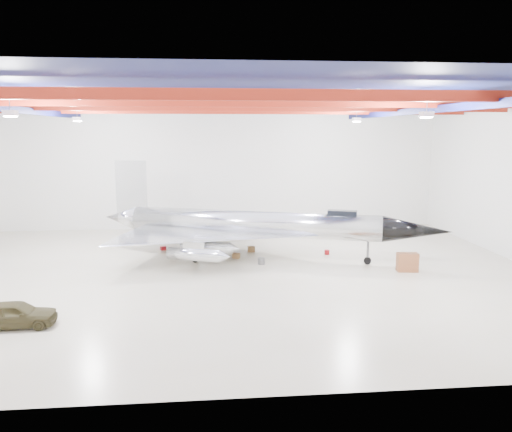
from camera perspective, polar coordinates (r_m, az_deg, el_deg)
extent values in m
plane|color=#B9AF93|center=(31.79, -3.61, -6.54)|extent=(40.00, 40.00, 0.00)
plane|color=silver|center=(45.63, -4.28, 5.46)|extent=(40.00, 0.00, 40.00)
plane|color=#0A0F38|center=(30.58, -3.83, 13.66)|extent=(40.00, 40.00, 0.00)
cube|color=maroon|center=(21.57, -3.13, 13.70)|extent=(39.50, 0.25, 0.50)
cube|color=maroon|center=(27.55, -3.64, 12.84)|extent=(39.50, 0.25, 0.50)
cube|color=maroon|center=(33.54, -3.97, 12.29)|extent=(39.50, 0.25, 0.50)
cube|color=maroon|center=(39.54, -4.19, 11.90)|extent=(39.50, 0.25, 0.50)
cube|color=#0B0F43|center=(32.49, -25.90, 10.90)|extent=(0.25, 29.50, 0.40)
cube|color=#0B0F43|center=(33.12, 17.86, 11.36)|extent=(0.25, 29.50, 0.40)
cube|color=silver|center=(26.15, -26.27, 10.50)|extent=(0.55, 0.55, 0.25)
cube|color=silver|center=(26.81, 18.91, 10.93)|extent=(0.55, 0.55, 0.25)
cube|color=silver|center=(37.63, -19.75, 10.41)|extent=(0.55, 0.55, 0.25)
cube|color=silver|center=(38.09, 11.42, 10.77)|extent=(0.55, 0.55, 0.25)
cylinder|color=silver|center=(35.00, -0.33, -0.84)|extent=(17.26, 7.34, 1.76)
cone|color=black|center=(34.15, 17.93, -1.59)|extent=(4.74, 3.09, 1.76)
cone|color=silver|center=(38.65, -15.09, -0.17)|extent=(3.07, 2.52, 1.76)
cube|color=silver|center=(37.92, -14.07, 3.19)|extent=(2.37, 0.89, 3.97)
cube|color=black|center=(33.93, 9.84, 0.26)|extent=(2.06, 1.29, 0.44)
cylinder|color=silver|center=(31.50, -7.13, -4.42)|extent=(3.43, 1.83, 0.79)
cylinder|color=silver|center=(33.51, -5.81, -3.53)|extent=(3.43, 1.83, 0.79)
cylinder|color=silver|center=(38.43, -3.23, -1.77)|extent=(3.43, 1.83, 0.79)
cylinder|color=silver|center=(40.50, -2.34, -1.17)|extent=(3.43, 1.83, 0.79)
cylinder|color=#59595B|center=(34.39, 12.65, -4.13)|extent=(0.16, 0.16, 1.59)
cylinder|color=black|center=(34.53, 12.62, -5.01)|extent=(0.53, 0.34, 0.49)
cylinder|color=#59595B|center=(34.31, -6.95, -3.99)|extent=(0.16, 0.16, 1.59)
cylinder|color=black|center=(34.45, -6.93, -4.87)|extent=(0.53, 0.34, 0.49)
cylinder|color=#59595B|center=(38.37, -4.67, -2.48)|extent=(0.16, 0.16, 1.59)
cylinder|color=black|center=(38.49, -4.66, -3.28)|extent=(0.53, 0.34, 0.49)
imported|color=#3C361E|center=(25.73, -25.80, -10.06)|extent=(3.68, 1.63, 1.23)
cube|color=brown|center=(33.39, 16.91, -5.08)|extent=(1.37, 0.79, 1.20)
cube|color=olive|center=(36.53, -9.50, -4.22)|extent=(0.52, 0.44, 0.33)
cube|color=maroon|center=(38.35, -10.56, -3.62)|extent=(0.49, 0.45, 0.28)
cylinder|color=#59595B|center=(33.74, 0.62, -5.17)|extent=(0.48, 0.48, 0.43)
cube|color=olive|center=(37.15, -0.54, -3.81)|extent=(0.58, 0.48, 0.38)
cylinder|color=maroon|center=(36.71, 8.11, -4.11)|extent=(0.42, 0.42, 0.33)
cube|color=olive|center=(35.32, -2.29, -4.56)|extent=(0.60, 0.54, 0.35)
cylinder|color=#59595B|center=(38.89, -3.54, -3.24)|extent=(0.50, 0.50, 0.34)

